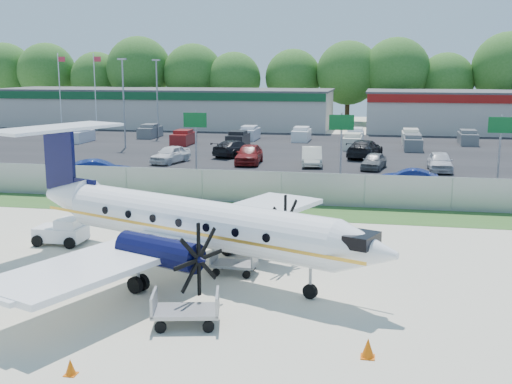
% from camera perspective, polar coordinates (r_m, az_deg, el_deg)
% --- Properties ---
extents(ground, '(170.00, 170.00, 0.00)m').
position_cam_1_polar(ground, '(25.94, -2.57, -7.51)').
color(ground, beige).
rests_on(ground, ground).
extents(grass_verge, '(170.00, 4.00, 0.02)m').
position_cam_1_polar(grass_verge, '(37.28, 1.78, -1.71)').
color(grass_verge, '#2D561E').
rests_on(grass_verge, ground).
extents(access_road, '(170.00, 8.00, 0.02)m').
position_cam_1_polar(access_road, '(44.06, 3.25, 0.27)').
color(access_road, black).
rests_on(access_road, ground).
extents(parking_lot, '(170.00, 32.00, 0.02)m').
position_cam_1_polar(parking_lot, '(64.68, 5.82, 3.70)').
color(parking_lot, black).
rests_on(parking_lot, ground).
extents(perimeter_fence, '(120.00, 0.06, 1.99)m').
position_cam_1_polar(perimeter_fence, '(39.01, 2.26, 0.35)').
color(perimeter_fence, gray).
rests_on(perimeter_fence, ground).
extents(building_west, '(46.40, 12.40, 5.24)m').
position_cam_1_polar(building_west, '(91.08, -8.14, 7.44)').
color(building_west, '#BCB4AA').
rests_on(building_west, ground).
extents(sign_left, '(1.80, 0.26, 5.00)m').
position_cam_1_polar(sign_left, '(49.02, -5.41, 5.59)').
color(sign_left, gray).
rests_on(sign_left, ground).
extents(sign_mid, '(1.80, 0.26, 5.00)m').
position_cam_1_polar(sign_mid, '(47.11, 7.59, 5.32)').
color(sign_mid, gray).
rests_on(sign_mid, ground).
extents(sign_right, '(1.80, 0.26, 5.00)m').
position_cam_1_polar(sign_right, '(47.72, 20.93, 4.76)').
color(sign_right, gray).
rests_on(sign_right, ground).
extents(flagpole_west, '(1.06, 0.12, 10.00)m').
position_cam_1_polar(flagpole_west, '(89.30, -17.02, 8.93)').
color(flagpole_west, white).
rests_on(flagpole_west, ground).
extents(flagpole_east, '(1.06, 0.12, 10.00)m').
position_cam_1_polar(flagpole_east, '(87.07, -14.08, 9.04)').
color(flagpole_east, white).
rests_on(flagpole_east, ground).
extents(light_pole_nw, '(0.90, 0.35, 9.09)m').
position_cam_1_polar(light_pole_nw, '(67.14, -11.70, 8.28)').
color(light_pole_nw, gray).
rests_on(light_pole_nw, ground).
extents(light_pole_sw, '(0.90, 0.35, 9.09)m').
position_cam_1_polar(light_pole_sw, '(76.45, -8.79, 8.69)').
color(light_pole_sw, gray).
rests_on(light_pole_sw, ground).
extents(tree_line, '(112.00, 6.00, 14.00)m').
position_cam_1_polar(tree_line, '(98.40, 7.69, 6.18)').
color(tree_line, '#295C1B').
rests_on(tree_line, ground).
extents(aircraft, '(17.98, 17.47, 5.56)m').
position_cam_1_polar(aircraft, '(26.01, -5.98, -2.58)').
color(aircraft, white).
rests_on(aircraft, ground).
extents(pushback_tug, '(2.31, 1.67, 1.24)m').
position_cam_1_polar(pushback_tug, '(31.72, -16.80, -3.40)').
color(pushback_tug, white).
rests_on(pushback_tug, ground).
extents(baggage_cart_near, '(1.82, 1.13, 0.94)m').
position_cam_1_polar(baggage_cart_near, '(26.14, -1.96, -6.35)').
color(baggage_cart_near, gray).
rests_on(baggage_cart_near, ground).
extents(baggage_cart_far, '(2.39, 1.73, 1.13)m').
position_cam_1_polar(baggage_cart_far, '(21.22, -6.26, -10.39)').
color(baggage_cart_far, gray).
rests_on(baggage_cart_far, ground).
extents(cone_nose, '(0.42, 0.42, 0.59)m').
position_cam_1_polar(cone_nose, '(19.32, 9.92, -13.53)').
color(cone_nose, '#DB5A06').
rests_on(cone_nose, ground).
extents(cone_port_wing, '(0.33, 0.33, 0.47)m').
position_cam_1_polar(cone_port_wing, '(18.80, -16.17, -14.73)').
color(cone_port_wing, '#DB5A06').
rests_on(cone_port_wing, ground).
extents(cone_starboard_wing, '(0.37, 0.37, 0.52)m').
position_cam_1_polar(cone_starboard_wing, '(35.09, -1.85, -2.13)').
color(cone_starboard_wing, '#DB5A06').
rests_on(cone_starboard_wing, ground).
extents(road_car_west, '(5.51, 3.68, 1.72)m').
position_cam_1_polar(road_car_west, '(47.34, -13.72, 0.72)').
color(road_car_west, navy).
rests_on(road_car_west, ground).
extents(road_car_mid, '(4.10, 1.62, 1.33)m').
position_cam_1_polar(road_car_mid, '(45.64, 13.32, 0.35)').
color(road_car_mid, navy).
rests_on(road_car_mid, ground).
extents(parked_car_a, '(2.90, 4.80, 1.53)m').
position_cam_1_polar(parked_car_a, '(56.39, -7.60, 2.57)').
color(parked_car_a, silver).
rests_on(parked_car_a, ground).
extents(parked_car_b, '(2.33, 5.15, 1.72)m').
position_cam_1_polar(parked_car_b, '(55.40, -0.62, 2.51)').
color(parked_car_b, maroon).
rests_on(parked_car_b, ground).
extents(parked_car_c, '(2.22, 4.94, 1.58)m').
position_cam_1_polar(parked_car_c, '(54.70, 4.97, 2.36)').
color(parked_car_c, beige).
rests_on(parked_car_c, ground).
extents(parked_car_d, '(2.33, 4.23, 1.36)m').
position_cam_1_polar(parked_car_d, '(53.39, 10.40, 2.00)').
color(parked_car_d, '#595B5E').
rests_on(parked_car_d, ground).
extents(parked_car_e, '(1.87, 4.62, 1.57)m').
position_cam_1_polar(parked_car_e, '(53.59, 15.99, 1.79)').
color(parked_car_e, silver).
rests_on(parked_car_e, ground).
extents(parked_car_f, '(3.87, 5.68, 1.53)m').
position_cam_1_polar(parked_car_f, '(60.13, -1.91, 3.19)').
color(parked_car_f, black).
rests_on(parked_car_f, ground).
extents(parked_car_g, '(3.58, 6.14, 1.67)m').
position_cam_1_polar(parked_car_g, '(60.00, 9.62, 3.02)').
color(parked_car_g, black).
rests_on(parked_car_g, ground).
extents(far_parking_rows, '(56.00, 10.00, 1.60)m').
position_cam_1_polar(far_parking_rows, '(69.62, 6.20, 4.21)').
color(far_parking_rows, gray).
rests_on(far_parking_rows, ground).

